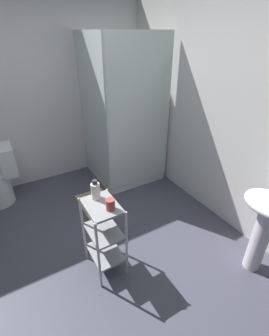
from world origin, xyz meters
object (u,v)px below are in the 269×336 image
shower_stall (121,150)px  storage_cart (104,232)px  lotion_bottle_white (96,191)px  pedestal_sink (266,220)px  rinse_cup (110,204)px  bath_mat (97,204)px

shower_stall → storage_cart: size_ratio=2.70×
shower_stall → lotion_bottle_white: bearing=-35.3°
pedestal_sink → rinse_cup: rinse_cup is taller
shower_stall → pedestal_sink: size_ratio=2.47×
lotion_bottle_white → rinse_cup: lotion_bottle_white is taller
lotion_bottle_white → rinse_cup: size_ratio=1.90×
shower_stall → storage_cart: 1.64m
lotion_bottle_white → bath_mat: lotion_bottle_white is taller
bath_mat → storage_cart: bearing=-17.1°
shower_stall → bath_mat: shower_stall is taller
rinse_cup → shower_stall: bearing=149.7°
pedestal_sink → lotion_bottle_white: (-0.82, -1.21, 0.24)m
shower_stall → lotion_bottle_white: 1.59m
shower_stall → bath_mat: bearing=-54.5°
storage_cart → lotion_bottle_white: 0.40m
lotion_bottle_white → bath_mat: bearing=160.8°
storage_cart → bath_mat: 1.07m
pedestal_sink → bath_mat: size_ratio=1.35×
pedestal_sink → shower_stall: bearing=-171.4°
pedestal_sink → rinse_cup: (-0.62, -1.17, 0.21)m
storage_cart → shower_stall: bearing=146.9°
shower_stall → rinse_cup: bearing=-30.3°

